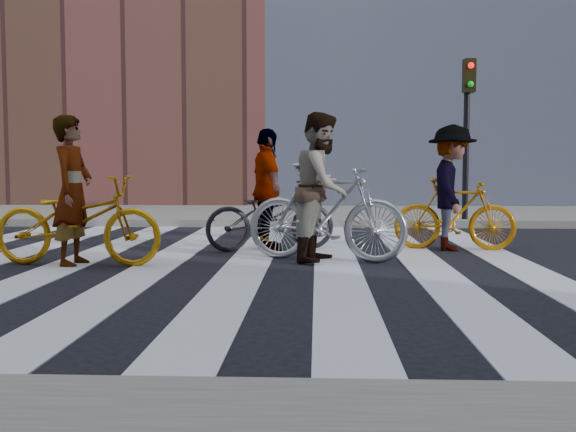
# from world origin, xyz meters

# --- Properties ---
(ground) EXTENTS (100.00, 100.00, 0.00)m
(ground) POSITION_xyz_m (0.00, 0.00, 0.00)
(ground) COLOR black
(ground) RESTS_ON ground
(sidewalk_far) EXTENTS (100.00, 5.00, 0.15)m
(sidewalk_far) POSITION_xyz_m (0.00, 7.50, 0.07)
(sidewalk_far) COLOR gray
(sidewalk_far) RESTS_ON ground
(zebra_crosswalk) EXTENTS (8.25, 10.00, 0.01)m
(zebra_crosswalk) POSITION_xyz_m (0.00, 0.00, 0.01)
(zebra_crosswalk) COLOR silver
(zebra_crosswalk) RESTS_ON ground
(traffic_signal) EXTENTS (0.22, 0.42, 3.33)m
(traffic_signal) POSITION_xyz_m (4.40, 5.32, 2.28)
(traffic_signal) COLOR black
(traffic_signal) RESTS_ON ground
(bike_yellow_left) EXTENTS (2.16, 0.90, 1.11)m
(bike_yellow_left) POSITION_xyz_m (-1.53, -0.23, 0.55)
(bike_yellow_left) COLOR orange
(bike_yellow_left) RESTS_ON ground
(bike_silver_mid) EXTENTS (2.18, 1.18, 1.26)m
(bike_silver_mid) POSITION_xyz_m (1.52, 0.26, 0.63)
(bike_silver_mid) COLOR #9EA0A8
(bike_silver_mid) RESTS_ON ground
(bike_yellow_right) EXTENTS (1.79, 0.75, 1.04)m
(bike_yellow_right) POSITION_xyz_m (3.40, 1.50, 0.52)
(bike_yellow_right) COLOR #C4760A
(bike_yellow_right) RESTS_ON ground
(bike_dark_rear) EXTENTS (2.03, 1.28, 1.01)m
(bike_dark_rear) POSITION_xyz_m (0.74, 1.37, 0.50)
(bike_dark_rear) COLOR black
(bike_dark_rear) RESTS_ON ground
(rider_left) EXTENTS (0.49, 0.70, 1.84)m
(rider_left) POSITION_xyz_m (-1.58, -0.23, 0.92)
(rider_left) COLOR slate
(rider_left) RESTS_ON ground
(rider_mid) EXTENTS (0.96, 1.09, 1.90)m
(rider_mid) POSITION_xyz_m (1.47, 0.26, 0.95)
(rider_mid) COLOR slate
(rider_mid) RESTS_ON ground
(rider_right) EXTENTS (0.85, 1.26, 1.82)m
(rider_right) POSITION_xyz_m (3.35, 1.50, 0.91)
(rider_right) COLOR slate
(rider_right) RESTS_ON ground
(rider_rear) EXTENTS (0.76, 1.12, 1.76)m
(rider_rear) POSITION_xyz_m (0.69, 1.37, 0.88)
(rider_rear) COLOR slate
(rider_rear) RESTS_ON ground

